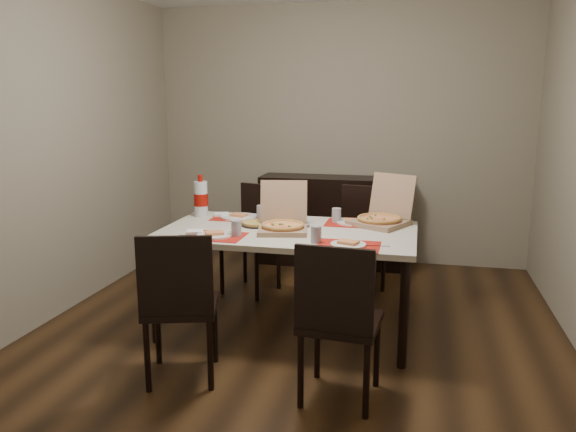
# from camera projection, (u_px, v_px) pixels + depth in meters

# --- Properties ---
(ground) EXTENTS (3.80, 4.00, 0.02)m
(ground) POSITION_uv_depth(u_px,v_px,m) (297.00, 333.00, 4.10)
(ground) COLOR #3F2713
(ground) RESTS_ON ground
(room_walls) EXTENTS (3.84, 4.02, 2.62)m
(room_walls) POSITION_uv_depth(u_px,v_px,m) (310.00, 89.00, 4.15)
(room_walls) COLOR gray
(room_walls) RESTS_ON ground
(sideboard) EXTENTS (1.50, 0.40, 0.90)m
(sideboard) POSITION_uv_depth(u_px,v_px,m) (334.00, 221.00, 5.70)
(sideboard) COLOR black
(sideboard) RESTS_ON ground
(dining_table) EXTENTS (1.80, 1.00, 0.75)m
(dining_table) POSITION_uv_depth(u_px,v_px,m) (288.00, 239.00, 4.02)
(dining_table) COLOR beige
(dining_table) RESTS_ON ground
(chair_near_left) EXTENTS (0.52, 0.52, 0.93)m
(chair_near_left) POSITION_uv_depth(u_px,v_px,m) (179.00, 301.00, 3.27)
(chair_near_left) COLOR black
(chair_near_left) RESTS_ON ground
(chair_near_right) EXTENTS (0.45, 0.45, 0.93)m
(chair_near_right) POSITION_uv_depth(u_px,v_px,m) (338.00, 316.00, 3.03)
(chair_near_right) COLOR black
(chair_near_right) RESTS_ON ground
(chair_far_left) EXTENTS (0.52, 0.52, 0.93)m
(chair_far_left) POSITION_uv_depth(u_px,v_px,m) (255.00, 233.00, 4.92)
(chair_far_left) COLOR black
(chair_far_left) RESTS_ON ground
(chair_far_right) EXTENTS (0.48, 0.48, 0.93)m
(chair_far_right) POSITION_uv_depth(u_px,v_px,m) (361.00, 236.00, 4.82)
(chair_far_right) COLOR black
(chair_far_right) RESTS_ON ground
(setting_near_left) EXTENTS (0.45, 0.30, 0.11)m
(setting_near_left) POSITION_uv_depth(u_px,v_px,m) (218.00, 233.00, 3.81)
(setting_near_left) COLOR red
(setting_near_left) RESTS_ON dining_table
(setting_near_right) EXTENTS (0.51, 0.30, 0.11)m
(setting_near_right) POSITION_uv_depth(u_px,v_px,m) (339.00, 242.00, 3.58)
(setting_near_right) COLOR red
(setting_near_right) RESTS_ON dining_table
(setting_far_left) EXTENTS (0.44, 0.30, 0.11)m
(setting_far_left) POSITION_uv_depth(u_px,v_px,m) (242.00, 216.00, 4.39)
(setting_far_left) COLOR red
(setting_far_left) RESTS_ON dining_table
(setting_far_right) EXTENTS (0.49, 0.30, 0.11)m
(setting_far_right) POSITION_uv_depth(u_px,v_px,m) (348.00, 220.00, 4.21)
(setting_far_right) COLOR red
(setting_far_right) RESTS_ON dining_table
(napkin_loose) EXTENTS (0.15, 0.16, 0.02)m
(napkin_loose) POSITION_uv_depth(u_px,v_px,m) (282.00, 228.00, 4.03)
(napkin_loose) COLOR white
(napkin_loose) RESTS_ON dining_table
(pizza_box_center) EXTENTS (0.40, 0.43, 0.34)m
(pizza_box_center) POSITION_uv_depth(u_px,v_px,m) (283.00, 223.00, 3.95)
(pizza_box_center) COLOR #8F6D52
(pizza_box_center) RESTS_ON dining_table
(pizza_box_right) EXTENTS (0.50, 0.52, 0.36)m
(pizza_box_right) POSITION_uv_depth(u_px,v_px,m) (382.00, 217.00, 4.16)
(pizza_box_right) COLOR #8F6D52
(pizza_box_right) RESTS_ON dining_table
(faina_plate) EXTENTS (0.24, 0.24, 0.03)m
(faina_plate) POSITION_uv_depth(u_px,v_px,m) (257.00, 224.00, 4.13)
(faina_plate) COLOR black
(faina_plate) RESTS_ON dining_table
(dip_bowl) EXTENTS (0.16, 0.16, 0.03)m
(dip_bowl) POSITION_uv_depth(u_px,v_px,m) (302.00, 224.00, 4.11)
(dip_bowl) COLOR white
(dip_bowl) RESTS_ON dining_table
(soda_bottle) EXTENTS (0.11, 0.11, 0.33)m
(soda_bottle) POSITION_uv_depth(u_px,v_px,m) (201.00, 199.00, 4.44)
(soda_bottle) COLOR silver
(soda_bottle) RESTS_ON dining_table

